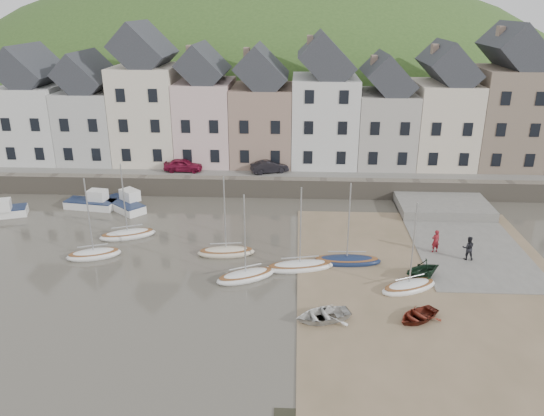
# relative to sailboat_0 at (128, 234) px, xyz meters

# --- Properties ---
(ground) EXTENTS (160.00, 160.00, 0.00)m
(ground) POSITION_rel_sailboat_0_xyz_m (11.58, -6.69, -0.26)
(ground) COLOR #4A453A
(ground) RESTS_ON ground
(quay_land) EXTENTS (90.00, 30.00, 1.50)m
(quay_land) POSITION_rel_sailboat_0_xyz_m (11.58, 25.31, 0.49)
(quay_land) COLOR #335020
(quay_land) RESTS_ON ground
(quay_street) EXTENTS (70.00, 7.00, 0.10)m
(quay_street) POSITION_rel_sailboat_0_xyz_m (11.58, 13.81, 1.29)
(quay_street) COLOR slate
(quay_street) RESTS_ON quay_land
(seawall) EXTENTS (70.00, 1.20, 1.80)m
(seawall) POSITION_rel_sailboat_0_xyz_m (11.58, 10.31, 0.64)
(seawall) COLOR slate
(seawall) RESTS_ON ground
(beach) EXTENTS (18.00, 26.00, 0.06)m
(beach) POSITION_rel_sailboat_0_xyz_m (22.58, -6.69, -0.23)
(beach) COLOR #736246
(beach) RESTS_ON ground
(slipway) EXTENTS (8.00, 18.00, 0.12)m
(slipway) POSITION_rel_sailboat_0_xyz_m (26.58, 1.31, -0.20)
(slipway) COLOR slate
(slipway) RESTS_ON ground
(hillside) EXTENTS (134.40, 84.00, 84.00)m
(hillside) POSITION_rel_sailboat_0_xyz_m (6.58, 53.31, -18.26)
(hillside) COLOR #335020
(hillside) RESTS_ON ground
(townhouse_terrace) EXTENTS (61.05, 8.00, 13.93)m
(townhouse_terrace) POSITION_rel_sailboat_0_xyz_m (13.34, 17.31, 7.06)
(townhouse_terrace) COLOR silver
(townhouse_terrace) RESTS_ON quay_land
(sailboat_0) EXTENTS (4.63, 3.01, 6.32)m
(sailboat_0) POSITION_rel_sailboat_0_xyz_m (0.00, 0.00, 0.00)
(sailboat_0) COLOR white
(sailboat_0) RESTS_ON ground
(sailboat_1) EXTENTS (4.17, 2.72, 6.32)m
(sailboat_1) POSITION_rel_sailboat_0_xyz_m (-1.41, -3.66, 0.00)
(sailboat_1) COLOR white
(sailboat_1) RESTS_ON ground
(sailboat_2) EXTENTS (4.41, 2.06, 6.32)m
(sailboat_2) POSITION_rel_sailboat_0_xyz_m (8.27, -2.78, 0.00)
(sailboat_2) COLOR beige
(sailboat_2) RESTS_ON ground
(sailboat_3) EXTENTS (4.40, 3.22, 6.32)m
(sailboat_3) POSITION_rel_sailboat_0_xyz_m (10.07, -6.44, 0.00)
(sailboat_3) COLOR white
(sailboat_3) RESTS_ON ground
(sailboat_4) EXTENTS (5.09, 2.47, 6.32)m
(sailboat_4) POSITION_rel_sailboat_0_xyz_m (13.74, -4.82, -0.00)
(sailboat_4) COLOR white
(sailboat_4) RESTS_ON ground
(sailboat_5) EXTENTS (4.99, 1.70, 6.32)m
(sailboat_5) POSITION_rel_sailboat_0_xyz_m (17.10, -3.77, -0.00)
(sailboat_5) COLOR #152343
(sailboat_5) RESTS_ON ground
(sailboat_6) EXTENTS (4.29, 3.09, 6.32)m
(sailboat_6) POSITION_rel_sailboat_0_xyz_m (20.84, -7.38, 0.00)
(sailboat_6) COLOR white
(sailboat_6) RESTS_ON ground
(motorboat_0) EXTENTS (4.77, 2.41, 1.70)m
(motorboat_0) POSITION_rel_sailboat_0_xyz_m (-5.15, 6.29, 0.32)
(motorboat_0) COLOR white
(motorboat_0) RESTS_ON ground
(motorboat_2) EXTENTS (4.88, 4.58, 1.70)m
(motorboat_2) POSITION_rel_sailboat_0_xyz_m (-2.16, 6.24, 0.32)
(motorboat_2) COLOR white
(motorboat_2) RESTS_ON ground
(rowboat_white) EXTENTS (3.91, 3.32, 0.69)m
(rowboat_white) POSITION_rel_sailboat_0_xyz_m (15.08, -11.27, 0.14)
(rowboat_white) COLOR silver
(rowboat_white) RESTS_ON beach
(rowboat_green) EXTENTS (3.56, 3.41, 1.45)m
(rowboat_green) POSITION_rel_sailboat_0_xyz_m (22.01, -5.85, 0.52)
(rowboat_green) COLOR black
(rowboat_green) RESTS_ON beach
(rowboat_red) EXTENTS (3.45, 3.30, 0.58)m
(rowboat_red) POSITION_rel_sailboat_0_xyz_m (20.67, -10.98, 0.09)
(rowboat_red) COLOR maroon
(rowboat_red) RESTS_ON beach
(person_red) EXTENTS (0.74, 0.60, 1.75)m
(person_red) POSITION_rel_sailboat_0_xyz_m (23.80, -1.71, 0.73)
(person_red) COLOR maroon
(person_red) RESTS_ON slipway
(person_dark) EXTENTS (0.93, 0.76, 1.78)m
(person_dark) POSITION_rel_sailboat_0_xyz_m (25.86, -2.85, 0.75)
(person_dark) COLOR black
(person_dark) RESTS_ON slipway
(car_left) EXTENTS (3.86, 1.58, 1.31)m
(car_left) POSITION_rel_sailboat_0_xyz_m (1.94, 12.81, 1.99)
(car_left) COLOR maroon
(car_left) RESTS_ON quay_street
(car_right) EXTENTS (3.95, 2.46, 1.23)m
(car_right) POSITION_rel_sailboat_0_xyz_m (10.66, 12.81, 1.95)
(car_right) COLOR black
(car_right) RESTS_ON quay_street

